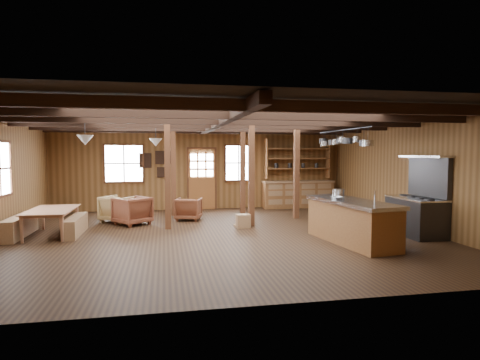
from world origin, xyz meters
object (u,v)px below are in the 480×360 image
at_px(dining_table, 53,222).
at_px(armchair_c, 118,209).
at_px(armchair_a, 132,211).
at_px(armchair_b, 188,209).
at_px(kitchen_island, 352,221).
at_px(commercial_range, 418,209).

height_order(dining_table, armchair_c, armchair_c).
bearing_deg(dining_table, armchair_a, -58.39).
bearing_deg(dining_table, armchair_b, -65.09).
bearing_deg(armchair_c, armchair_b, -148.74).
height_order(armchair_a, armchair_b, armchair_a).
distance_m(armchair_b, armchair_c, 1.98).
distance_m(kitchen_island, armchair_b, 4.93).
bearing_deg(armchair_a, armchair_b, 157.35).
bearing_deg(armchair_a, kitchen_island, 107.63).
xyz_separation_m(kitchen_island, armchair_a, (-4.88, 3.17, -0.09)).
relative_size(commercial_range, armchair_b, 2.67).
relative_size(armchair_b, armchair_c, 0.87).
bearing_deg(armchair_a, armchair_c, -91.67).
relative_size(kitchen_island, armchair_a, 3.08).
height_order(kitchen_island, commercial_range, commercial_range).
distance_m(kitchen_island, armchair_c, 6.47).
distance_m(armchair_a, armchair_b, 1.63).
height_order(dining_table, armchair_a, armchair_a).
bearing_deg(commercial_range, armchair_c, 155.86).
height_order(armchair_b, armchair_c, armchair_c).
distance_m(dining_table, armchair_c, 2.10).
relative_size(kitchen_island, commercial_range, 1.37).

